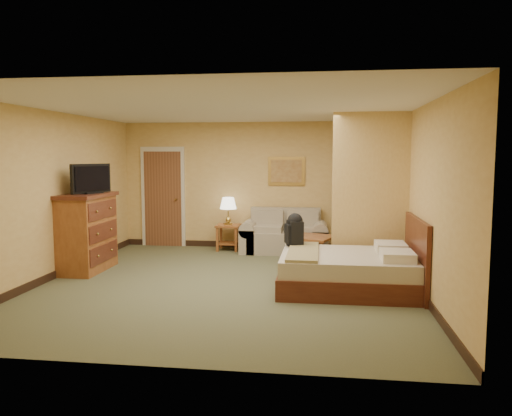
% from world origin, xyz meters
% --- Properties ---
extents(floor, '(6.00, 6.00, 0.00)m').
position_xyz_m(floor, '(0.00, 0.00, 0.00)').
color(floor, '#525537').
rests_on(floor, ground).
extents(ceiling, '(6.00, 6.00, 0.00)m').
position_xyz_m(ceiling, '(0.00, 0.00, 2.60)').
color(ceiling, white).
rests_on(ceiling, back_wall).
extents(back_wall, '(5.50, 0.02, 2.60)m').
position_xyz_m(back_wall, '(0.00, 3.00, 1.30)').
color(back_wall, tan).
rests_on(back_wall, floor).
extents(left_wall, '(0.02, 6.00, 2.60)m').
position_xyz_m(left_wall, '(-2.75, 0.00, 1.30)').
color(left_wall, tan).
rests_on(left_wall, floor).
extents(right_wall, '(0.02, 6.00, 2.60)m').
position_xyz_m(right_wall, '(2.75, 0.00, 1.30)').
color(right_wall, tan).
rests_on(right_wall, floor).
extents(partition, '(1.20, 0.15, 2.60)m').
position_xyz_m(partition, '(2.15, 0.93, 1.30)').
color(partition, tan).
rests_on(partition, floor).
extents(door, '(0.94, 0.16, 2.10)m').
position_xyz_m(door, '(-1.95, 2.96, 1.03)').
color(door, beige).
rests_on(door, floor).
extents(baseboard, '(5.50, 0.02, 0.12)m').
position_xyz_m(baseboard, '(0.00, 2.99, 0.06)').
color(baseboard, black).
rests_on(baseboard, floor).
extents(loveseat, '(1.72, 0.80, 0.87)m').
position_xyz_m(loveseat, '(0.66, 2.57, 0.28)').
color(loveseat, gray).
rests_on(loveseat, floor).
extents(side_table, '(0.47, 0.47, 0.52)m').
position_xyz_m(side_table, '(-0.49, 2.65, 0.34)').
color(side_table, brown).
rests_on(side_table, floor).
extents(table_lamp, '(0.34, 0.34, 0.56)m').
position_xyz_m(table_lamp, '(-0.49, 2.65, 0.94)').
color(table_lamp, '#A88B3D').
rests_on(table_lamp, side_table).
extents(coffee_table, '(0.94, 0.94, 0.47)m').
position_xyz_m(coffee_table, '(1.21, 1.72, 0.34)').
color(coffee_table, brown).
rests_on(coffee_table, floor).
extents(wall_picture, '(0.75, 0.04, 0.58)m').
position_xyz_m(wall_picture, '(0.66, 2.97, 1.60)').
color(wall_picture, '#B78E3F').
rests_on(wall_picture, back_wall).
extents(dresser, '(0.64, 1.21, 1.29)m').
position_xyz_m(dresser, '(-2.48, 0.54, 0.65)').
color(dresser, brown).
rests_on(dresser, floor).
extents(tv, '(0.35, 0.76, 0.49)m').
position_xyz_m(tv, '(-2.38, 0.54, 1.52)').
color(tv, black).
rests_on(tv, dresser).
extents(bed, '(1.94, 1.62, 1.05)m').
position_xyz_m(bed, '(1.82, -0.10, 0.29)').
color(bed, '#471B10').
rests_on(bed, floor).
extents(backpack, '(0.29, 0.35, 0.52)m').
position_xyz_m(backpack, '(0.98, 0.43, 0.79)').
color(backpack, black).
rests_on(backpack, bed).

